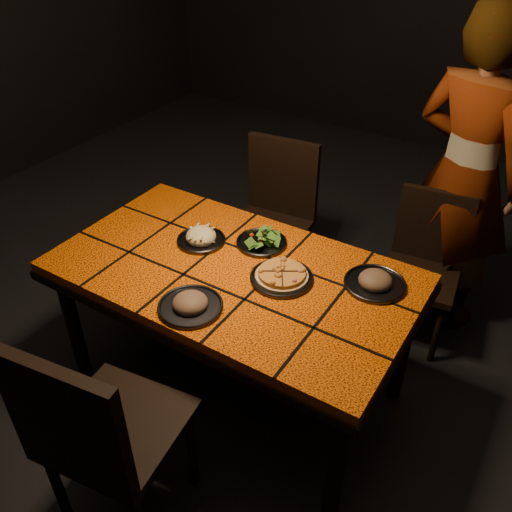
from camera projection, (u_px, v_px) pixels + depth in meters
The scene contains 11 objects.
room_shell at pixel (228, 104), 1.97m from camera, with size 6.04×7.04×3.08m.
dining_table at pixel (233, 283), 2.45m from camera, with size 1.62×0.92×0.75m.
chair_near at pixel (98, 432), 1.90m from camera, with size 0.52×0.52×1.02m.
chair_far_left at pixel (275, 210), 3.21m from camera, with size 0.48×0.48×0.96m.
chair_far_right at pixel (425, 258), 2.92m from camera, with size 0.43×0.43×0.85m.
diner at pixel (465, 176), 2.83m from camera, with size 0.65×0.43×1.78m, color brown.
plate_pizza at pixel (282, 276), 2.33m from camera, with size 0.32×0.32×0.04m.
plate_pasta at pixel (201, 238), 2.57m from camera, with size 0.23×0.23×0.08m.
plate_salad at pixel (262, 240), 2.55m from camera, with size 0.24×0.24×0.07m.
plate_mushroom_a at pixel (190, 304), 2.17m from camera, with size 0.27×0.27×0.09m.
plate_mushroom_b at pixel (375, 281), 2.29m from camera, with size 0.26×0.26×0.09m.
Camera 1 is at (1.11, -1.57, 2.19)m, focal length 38.00 mm.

